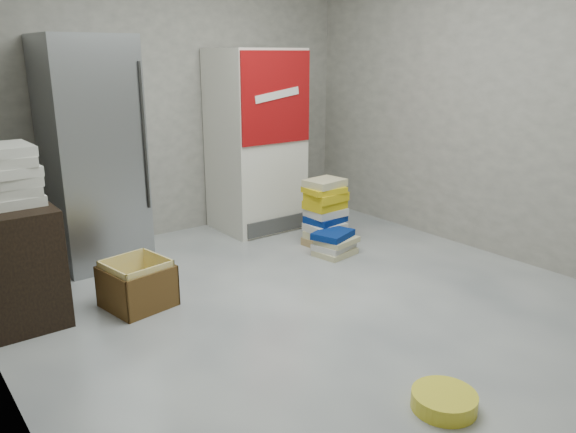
{
  "coord_description": "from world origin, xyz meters",
  "views": [
    {
      "loc": [
        -2.4,
        -2.55,
        1.76
      ],
      "look_at": [
        0.07,
        0.7,
        0.56
      ],
      "focal_mm": 35.0,
      "sensor_mm": 36.0,
      "label": 1
    }
  ],
  "objects_px": {
    "phonebook_stack_main": "(325,212)",
    "cardboard_box": "(138,287)",
    "coke_cooler": "(256,141)",
    "steel_fridge": "(92,153)",
    "wood_shelf": "(14,261)"
  },
  "relations": [
    {
      "from": "phonebook_stack_main",
      "to": "cardboard_box",
      "type": "bearing_deg",
      "value": -179.24
    },
    {
      "from": "coke_cooler",
      "to": "cardboard_box",
      "type": "xyz_separation_m",
      "value": [
        -1.76,
        -1.07,
        -0.76
      ]
    },
    {
      "from": "cardboard_box",
      "to": "steel_fridge",
      "type": "bearing_deg",
      "value": 74.19
    },
    {
      "from": "wood_shelf",
      "to": "phonebook_stack_main",
      "type": "relative_size",
      "value": 1.27
    },
    {
      "from": "phonebook_stack_main",
      "to": "coke_cooler",
      "type": "bearing_deg",
      "value": 97.37
    },
    {
      "from": "steel_fridge",
      "to": "coke_cooler",
      "type": "height_order",
      "value": "steel_fridge"
    },
    {
      "from": "steel_fridge",
      "to": "cardboard_box",
      "type": "height_order",
      "value": "steel_fridge"
    },
    {
      "from": "coke_cooler",
      "to": "steel_fridge",
      "type": "bearing_deg",
      "value": 179.82
    },
    {
      "from": "coke_cooler",
      "to": "cardboard_box",
      "type": "relative_size",
      "value": 3.67
    },
    {
      "from": "steel_fridge",
      "to": "wood_shelf",
      "type": "distance_m",
      "value": 1.23
    },
    {
      "from": "steel_fridge",
      "to": "phonebook_stack_main",
      "type": "xyz_separation_m",
      "value": [
        1.84,
        -0.86,
        -0.64
      ]
    },
    {
      "from": "steel_fridge",
      "to": "cardboard_box",
      "type": "xyz_separation_m",
      "value": [
        -0.11,
        -1.07,
        -0.81
      ]
    },
    {
      "from": "coke_cooler",
      "to": "wood_shelf",
      "type": "relative_size",
      "value": 2.25
    },
    {
      "from": "steel_fridge",
      "to": "wood_shelf",
      "type": "xyz_separation_m",
      "value": [
        -0.83,
        -0.73,
        -0.55
      ]
    },
    {
      "from": "cardboard_box",
      "to": "phonebook_stack_main",
      "type": "bearing_deg",
      "value": -3.54
    }
  ]
}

